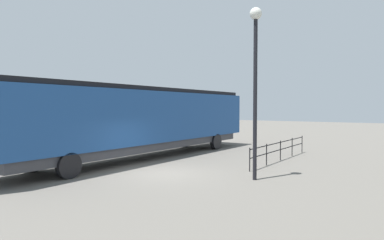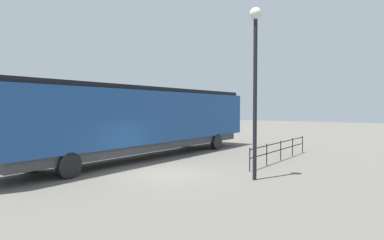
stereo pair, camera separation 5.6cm
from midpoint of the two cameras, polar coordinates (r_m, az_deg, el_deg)
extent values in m
plane|color=#666059|center=(15.58, -4.85, -8.84)|extent=(120.00, 120.00, 0.00)
cube|color=navy|center=(20.03, -7.97, 0.57)|extent=(2.97, 18.79, 2.85)
cube|color=black|center=(26.65, 4.02, 0.05)|extent=(2.85, 2.40, 2.00)
cube|color=black|center=(20.04, -7.99, 5.00)|extent=(2.67, 18.03, 0.24)
cube|color=#38383D|center=(20.14, -7.94, -4.13)|extent=(2.67, 17.28, 0.45)
cylinder|color=black|center=(25.65, -1.04, -3.26)|extent=(0.30, 1.10, 1.10)
cylinder|color=black|center=(24.20, 4.12, -3.59)|extent=(0.30, 1.10, 1.10)
cylinder|color=black|center=(17.41, -24.87, -6.03)|extent=(0.30, 1.10, 1.10)
cylinder|color=black|center=(15.20, -19.70, -7.13)|extent=(0.30, 1.10, 1.10)
cylinder|color=black|center=(14.13, 10.54, 3.41)|extent=(0.16, 0.16, 6.58)
sphere|color=silver|center=(14.62, 10.64, 17.00)|extent=(0.49, 0.49, 0.49)
cube|color=black|center=(19.74, 14.62, -3.61)|extent=(0.04, 8.06, 0.04)
cube|color=black|center=(19.78, 14.61, -4.78)|extent=(0.04, 8.06, 0.04)
cylinder|color=black|center=(16.09, 9.67, -6.52)|extent=(0.05, 0.05, 1.10)
cylinder|color=black|center=(17.92, 12.40, -5.65)|extent=(0.05, 0.05, 1.10)
cylinder|color=black|center=(19.79, 14.61, -4.94)|extent=(0.05, 0.05, 1.10)
cylinder|color=black|center=(21.68, 16.43, -4.34)|extent=(0.05, 0.05, 1.10)
cylinder|color=black|center=(23.60, 17.95, -3.84)|extent=(0.05, 0.05, 1.10)
camera|label=1|loc=(0.03, -89.90, 0.00)|focal=32.10mm
camera|label=2|loc=(0.03, 90.10, 0.00)|focal=32.10mm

